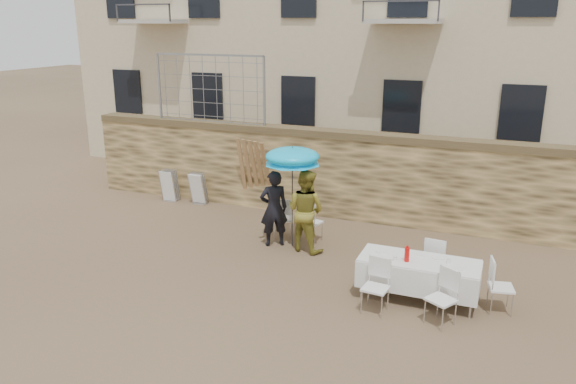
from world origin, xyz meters
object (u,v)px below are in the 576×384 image
at_px(table_chair_front_left, 375,287).
at_px(soda_bottle, 407,255).
at_px(couple_chair_left, 283,217).
at_px(banquet_table, 419,262).
at_px(table_chair_side, 501,286).
at_px(table_chair_front_right, 441,298).
at_px(couple_chair_right, 312,221).
at_px(chair_stack_right, 200,187).
at_px(table_chair_back, 436,260).
at_px(woman_dress, 306,210).
at_px(chair_stack_left, 172,184).
at_px(man_suit, 274,208).
at_px(umbrella, 292,159).

bearing_deg(table_chair_front_left, soda_bottle, 62.02).
relative_size(couple_chair_left, banquet_table, 0.46).
bearing_deg(table_chair_side, table_chair_front_right, 121.13).
height_order(couple_chair_right, chair_stack_right, couple_chair_right).
relative_size(couple_chair_right, table_chair_back, 1.00).
distance_m(woman_dress, table_chair_back, 2.99).
xyz_separation_m(banquet_table, table_chair_front_right, (0.50, -0.75, -0.25)).
height_order(couple_chair_left, chair_stack_left, couple_chair_left).
bearing_deg(man_suit, couple_chair_right, -177.63).
bearing_deg(table_chair_back, chair_stack_left, -13.50).
bearing_deg(table_chair_side, chair_stack_right, 54.99).
bearing_deg(table_chair_back, couple_chair_right, -16.09).
height_order(woman_dress, umbrella, umbrella).
xyz_separation_m(man_suit, umbrella, (0.40, 0.10, 1.13)).
relative_size(banquet_table, chair_stack_right, 2.28).
relative_size(man_suit, woman_dress, 0.95).
height_order(couple_chair_right, banquet_table, couple_chair_right).
bearing_deg(chair_stack_right, woman_dress, -27.67).
bearing_deg(banquet_table, table_chair_side, 4.09).
xyz_separation_m(couple_chair_left, table_chair_side, (4.84, -1.87, 0.00)).
distance_m(man_suit, chair_stack_right, 3.73).
xyz_separation_m(umbrella, table_chair_front_left, (2.44, -2.27, -1.52)).
bearing_deg(couple_chair_left, table_chair_back, 147.18).
bearing_deg(table_chair_side, chair_stack_left, 57.10).
height_order(table_chair_back, chair_stack_right, table_chair_back).
xyz_separation_m(table_chair_back, chair_stack_left, (-7.65, 2.64, -0.02)).
distance_m(table_chair_front_right, table_chair_side, 1.24).
bearing_deg(banquet_table, couple_chair_left, 150.27).
relative_size(man_suit, umbrella, 0.82).
bearing_deg(chair_stack_right, soda_bottle, -29.47).
height_order(couple_chair_left, table_chair_front_left, same).
relative_size(banquet_table, soda_bottle, 8.08).
xyz_separation_m(couple_chair_right, chair_stack_right, (-3.81, 1.47, -0.02)).
height_order(table_chair_front_right, chair_stack_left, table_chair_front_right).
distance_m(man_suit, table_chair_back, 3.71).
xyz_separation_m(couple_chair_left, table_chair_front_left, (2.84, -2.72, 0.00)).
bearing_deg(table_chair_side, man_suit, 62.56).
bearing_deg(chair_stack_left, soda_bottle, -26.33).
relative_size(couple_chair_left, table_chair_front_right, 1.00).
relative_size(umbrella, soda_bottle, 8.13).
distance_m(man_suit, chair_stack_left, 4.51).
xyz_separation_m(couple_chair_left, chair_stack_left, (-4.01, 1.47, -0.02)).
distance_m(table_chair_front_left, table_chair_back, 1.74).
bearing_deg(couple_chair_right, table_chair_front_left, 140.80).
height_order(woman_dress, couple_chair_right, woman_dress).
xyz_separation_m(woman_dress, banquet_table, (2.69, -1.42, -0.18)).
relative_size(table_chair_front_left, table_chair_front_right, 1.00).
distance_m(woman_dress, table_chair_front_right, 3.88).
height_order(couple_chair_right, table_chair_back, same).
height_order(banquet_table, table_chair_front_right, table_chair_front_right).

